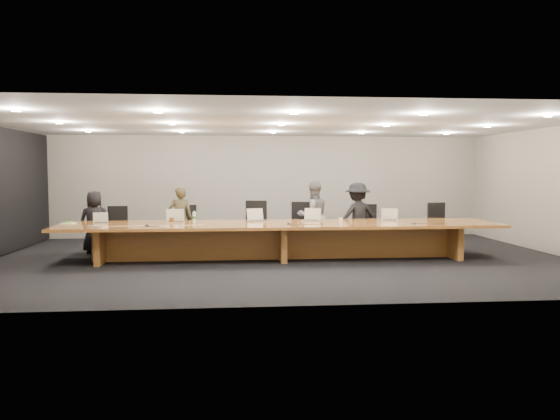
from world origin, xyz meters
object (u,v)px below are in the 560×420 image
Objects in this scene: laptop_c at (257,215)px; mic_right at (414,223)px; paper_cup_far at (394,219)px; mic_left at (147,225)px; chair_left at (188,228)px; person_c at (313,216)px; laptop_e at (390,214)px; laptop_a at (101,218)px; water_bottle at (194,217)px; av_box at (94,227)px; person_a at (95,222)px; amber_mug at (172,220)px; mic_center at (289,224)px; chair_far_left at (116,229)px; laptop_b at (175,216)px; conference_table at (281,234)px; laptop_d at (311,214)px; paper_cup_near at (341,220)px; chair_right at (370,227)px; chair_mid_right at (300,226)px; person_b at (181,219)px; chair_mid_left at (254,226)px; person_d at (357,216)px; chair_far_right at (441,225)px.

laptop_c is 3.33× the size of mic_right.
paper_cup_far is 5.24m from mic_left.
person_c is (2.88, -0.11, 0.26)m from chair_left.
laptop_a is at bearing -164.47° from laptop_e.
water_bottle reaches higher than mic_right.
chair_left is at bearing 59.31° from av_box.
person_a reaches higher than av_box.
amber_mug is 2.43m from mic_center.
chair_far_left is 2.87× the size of laptop_c.
mic_center is at bearing -20.72° from laptop_b.
laptop_d reaches higher than conference_table.
paper_cup_near is at bearing -9.91° from laptop_b.
chair_right reaches higher than conference_table.
laptop_c reaches higher than water_bottle.
mic_left is (-3.24, -1.63, 0.20)m from chair_mid_right.
water_bottle is at bearing -178.03° from paper_cup_far.
laptop_a is at bearing 31.79° from person_b.
mic_left is (-0.51, -1.64, 0.02)m from person_b.
person_a is 0.88× the size of person_c.
mic_right is at bearing -8.89° from conference_table.
av_box is (-4.21, -1.77, 0.20)m from chair_mid_right.
laptop_b is at bearing -33.76° from chair_far_left.
chair_right is at bearing 18.32° from mic_left.
chair_mid_left reaches higher than mic_left.
person_d is at bearing -0.23° from chair_far_left.
chair_right is 3.05× the size of laptop_e.
paper_cup_near is at bearing -16.94° from chair_mid_left.
mic_left and mic_right have the same top height.
av_box reaches higher than mic_center.
chair_right is 2.88× the size of laptop_b.
mic_right is at bearing -76.77° from paper_cup_far.
chair_far_left is 4.06m from mic_center.
chair_right is at bearing 106.69° from mic_right.
mic_left is (-3.36, -0.78, -0.13)m from laptop_d.
mic_center is (3.77, 0.27, -0.00)m from av_box.
paper_cup_near is (1.78, -1.07, 0.21)m from chair_mid_left.
mic_center is (-2.07, -1.49, 0.23)m from chair_right.
person_d reaches higher than chair_mid_left.
person_d is at bearing 31.52° from conference_table.
mic_left is (0.93, -1.69, 0.24)m from chair_far_left.
chair_mid_right is 0.38m from person_c.
laptop_b is at bearing 144.97° from person_a.
chair_mid_right is at bearing 168.15° from laptop_e.
person_a reaches higher than water_bottle.
laptop_a reaches higher than mic_center.
person_c is at bearing 10.25° from laptop_b.
chair_right reaches higher than chair_far_left.
conference_table is 8.23× the size of chair_far_right.
mic_center is at bearing -168.44° from chair_far_right.
paper_cup_near reaches higher than mic_left.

